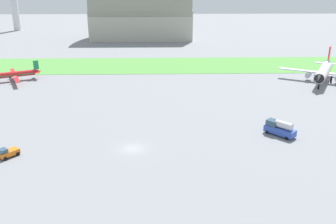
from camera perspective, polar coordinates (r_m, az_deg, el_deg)
The scene contains 7 objects.
ground_plane at distance 71.34m, azimuth -5.61°, elevation -5.78°, with size 600.00×600.00×0.00m, color gray.
grass_taxiway_strip at distance 141.01m, azimuth -3.66°, elevation 7.38°, with size 360.00×28.00×0.08m, color #549342.
airplane_parked_jet_far at distance 126.54m, azimuth 23.40°, elevation 5.92°, with size 25.10×25.09×9.87m.
airplane_taxiing_turboprop at distance 128.36m, azimuth -23.10°, elevation 5.52°, with size 16.23×18.68×6.03m.
fuel_truck_near_gate at distance 79.98m, azimuth 17.24°, elevation -2.45°, with size 6.17×6.41×3.29m.
pushback_tug_midfield at distance 73.70m, azimuth -24.00°, elevation -5.88°, with size 3.68×3.92×1.95m.
hangar_distant at distance 207.23m, azimuth -4.24°, elevation 15.64°, with size 55.09×28.20×32.84m.
Camera 1 is at (5.20, -64.02, 31.05)m, focal length 38.55 mm.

